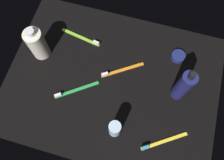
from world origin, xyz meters
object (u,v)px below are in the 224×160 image
at_px(lotion_bottle, 183,86).
at_px(toothbrush_green, 74,90).
at_px(toothbrush_yellow, 162,142).
at_px(cream_tin_left, 178,56).
at_px(toothbrush_lime, 83,38).
at_px(deodorant_stick, 115,129).
at_px(bodywash_bottle, 37,44).
at_px(toothbrush_orange, 120,70).

bearing_deg(lotion_bottle, toothbrush_green, 14.53).
relative_size(toothbrush_yellow, cream_tin_left, 2.74).
distance_m(toothbrush_yellow, cream_tin_left, 0.35).
bearing_deg(toothbrush_lime, cream_tin_left, -176.92).
distance_m(deodorant_stick, toothbrush_yellow, 0.18).
height_order(toothbrush_lime, cream_tin_left, same).
bearing_deg(toothbrush_green, lotion_bottle, -165.47).
bearing_deg(toothbrush_lime, lotion_bottle, 162.95).
distance_m(bodywash_bottle, cream_tin_left, 0.57).
height_order(bodywash_bottle, toothbrush_orange, bodywash_bottle).
bearing_deg(lotion_bottle, toothbrush_orange, -7.22).
distance_m(toothbrush_green, toothbrush_yellow, 0.38).
distance_m(bodywash_bottle, toothbrush_yellow, 0.60).
bearing_deg(toothbrush_lime, deodorant_stick, 124.64).
bearing_deg(bodywash_bottle, lotion_bottle, 177.78).
bearing_deg(toothbrush_yellow, toothbrush_green, -15.04).
relative_size(deodorant_stick, toothbrush_green, 0.71).
relative_size(toothbrush_orange, cream_tin_left, 2.74).
relative_size(deodorant_stick, cream_tin_left, 1.91).
bearing_deg(toothbrush_yellow, lotion_bottle, -95.84).
xyz_separation_m(bodywash_bottle, toothbrush_orange, (-0.33, -0.01, -0.07)).
bearing_deg(bodywash_bottle, cream_tin_left, -166.52).
bearing_deg(toothbrush_lime, bodywash_bottle, 37.46).
bearing_deg(cream_tin_left, toothbrush_green, 34.92).
bearing_deg(toothbrush_lime, toothbrush_green, 99.84).
xyz_separation_m(toothbrush_lime, cream_tin_left, (-0.41, -0.02, 0.00)).
bearing_deg(toothbrush_green, bodywash_bottle, -33.87).
bearing_deg(lotion_bottle, cream_tin_left, -80.83).
relative_size(toothbrush_orange, toothbrush_yellow, 1.00).
bearing_deg(toothbrush_yellow, toothbrush_lime, -39.04).
xyz_separation_m(lotion_bottle, cream_tin_left, (0.02, -0.15, -0.08)).
relative_size(lotion_bottle, bodywash_bottle, 1.22).
height_order(bodywash_bottle, toothbrush_green, bodywash_bottle).
bearing_deg(toothbrush_orange, bodywash_bottle, 1.38).
distance_m(toothbrush_lime, cream_tin_left, 0.41).
height_order(toothbrush_orange, toothbrush_yellow, same).
xyz_separation_m(lotion_bottle, bodywash_bottle, (0.57, -0.02, -0.02)).
bearing_deg(bodywash_bottle, deodorant_stick, 148.64).
bearing_deg(toothbrush_yellow, deodorant_stick, 2.64).
xyz_separation_m(toothbrush_orange, cream_tin_left, (-0.21, -0.12, 0.00)).
distance_m(bodywash_bottle, toothbrush_lime, 0.19).
height_order(deodorant_stick, cream_tin_left, deodorant_stick).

